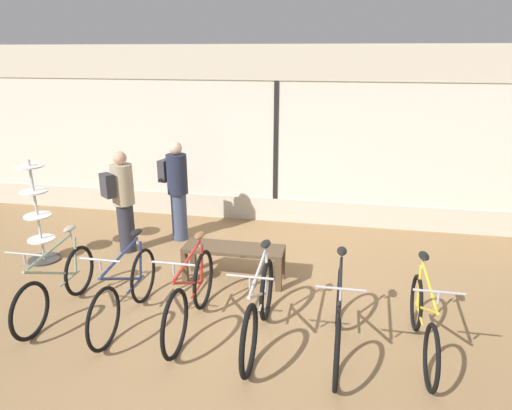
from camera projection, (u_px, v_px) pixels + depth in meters
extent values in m
plane|color=#99754C|center=(235.00, 313.00, 5.64)|extent=(24.00, 24.00, 0.00)
cube|color=beige|center=(275.00, 209.00, 8.67)|extent=(12.00, 0.08, 0.45)
cube|color=silver|center=(276.00, 142.00, 8.26)|extent=(12.00, 0.04, 2.15)
cube|color=beige|center=(277.00, 62.00, 7.82)|extent=(12.00, 0.08, 0.60)
cube|color=black|center=(276.00, 142.00, 8.23)|extent=(0.08, 0.02, 2.15)
torus|color=black|center=(79.00, 271.00, 6.02)|extent=(0.05, 0.66, 0.66)
torus|color=black|center=(30.00, 311.00, 5.08)|extent=(0.05, 0.66, 0.66)
cylinder|color=gray|center=(52.00, 273.00, 5.44)|extent=(0.03, 0.94, 0.51)
cylinder|color=gray|center=(75.00, 255.00, 5.90)|extent=(0.03, 0.11, 0.49)
cylinder|color=gray|center=(50.00, 251.00, 5.38)|extent=(0.03, 0.87, 0.10)
cylinder|color=gray|center=(70.00, 279.00, 5.81)|extent=(0.03, 0.45, 0.03)
cylinder|color=#B2B2B7|center=(71.00, 234.00, 5.77)|extent=(0.02, 0.02, 0.14)
ellipsoid|color=#B2A893|center=(70.00, 228.00, 5.74)|extent=(0.11, 0.22, 0.06)
cylinder|color=#B2B2B7|center=(25.00, 259.00, 4.94)|extent=(0.02, 0.02, 0.12)
cylinder|color=#ADADB2|center=(24.00, 254.00, 4.92)|extent=(0.46, 0.02, 0.02)
torus|color=black|center=(143.00, 276.00, 5.84)|extent=(0.04, 0.70, 0.70)
torus|color=black|center=(104.00, 319.00, 4.90)|extent=(0.04, 0.70, 0.70)
cylinder|color=navy|center=(122.00, 279.00, 5.26)|extent=(0.03, 0.95, 0.51)
cylinder|color=navy|center=(140.00, 260.00, 5.73)|extent=(0.03, 0.11, 0.49)
cylinder|color=navy|center=(121.00, 256.00, 5.20)|extent=(0.03, 0.88, 0.10)
cylinder|color=navy|center=(136.00, 284.00, 5.63)|extent=(0.03, 0.46, 0.03)
cylinder|color=#B2B2B7|center=(137.00, 238.00, 5.59)|extent=(0.02, 0.02, 0.14)
ellipsoid|color=black|center=(136.00, 232.00, 5.57)|extent=(0.11, 0.22, 0.06)
cylinder|color=#B2B2B7|center=(100.00, 265.00, 4.76)|extent=(0.02, 0.02, 0.12)
cylinder|color=#ADADB2|center=(100.00, 260.00, 4.74)|extent=(0.46, 0.02, 0.02)
torus|color=black|center=(203.00, 280.00, 5.70)|extent=(0.05, 0.75, 0.75)
torus|color=black|center=(175.00, 324.00, 4.77)|extent=(0.05, 0.75, 0.75)
cylinder|color=red|center=(188.00, 283.00, 5.12)|extent=(0.03, 0.93, 0.51)
cylinder|color=red|center=(202.00, 264.00, 5.58)|extent=(0.03, 0.11, 0.49)
cylinder|color=red|center=(188.00, 259.00, 5.06)|extent=(0.03, 0.86, 0.10)
cylinder|color=red|center=(198.00, 288.00, 5.49)|extent=(0.03, 0.45, 0.03)
cylinder|color=#B2B2B7|center=(200.00, 241.00, 5.45)|extent=(0.02, 0.02, 0.14)
ellipsoid|color=brown|center=(199.00, 235.00, 5.42)|extent=(0.11, 0.22, 0.06)
cylinder|color=#B2B2B7|center=(174.00, 269.00, 4.63)|extent=(0.02, 0.02, 0.12)
cylinder|color=#ADADB2|center=(173.00, 264.00, 4.61)|extent=(0.46, 0.02, 0.02)
torus|color=black|center=(266.00, 289.00, 5.47)|extent=(0.06, 0.74, 0.74)
torus|color=black|center=(249.00, 341.00, 4.50)|extent=(0.06, 0.74, 0.74)
cylinder|color=#BCBCC1|center=(258.00, 295.00, 4.87)|extent=(0.03, 0.97, 0.51)
cylinder|color=#BCBCC1|center=(266.00, 273.00, 5.35)|extent=(0.03, 0.11, 0.49)
cylinder|color=#BCBCC1|center=(258.00, 271.00, 4.81)|extent=(0.03, 0.90, 0.10)
cylinder|color=#BCBCC1|center=(263.00, 299.00, 5.25)|extent=(0.03, 0.47, 0.03)
cylinder|color=#B2B2B7|center=(266.00, 250.00, 5.22)|extent=(0.02, 0.02, 0.14)
ellipsoid|color=black|center=(266.00, 244.00, 5.19)|extent=(0.11, 0.22, 0.06)
cylinder|color=#B2B2B7|center=(250.00, 283.00, 4.36)|extent=(0.02, 0.02, 0.12)
cylinder|color=#ADADB2|center=(250.00, 277.00, 4.34)|extent=(0.46, 0.02, 0.02)
torus|color=black|center=(339.00, 297.00, 5.33)|extent=(0.05, 0.70, 0.70)
torus|color=black|center=(337.00, 354.00, 4.33)|extent=(0.05, 0.70, 0.70)
cylinder|color=black|center=(339.00, 305.00, 4.72)|extent=(0.03, 1.01, 0.51)
cylinder|color=black|center=(340.00, 281.00, 5.22)|extent=(0.03, 0.11, 0.49)
cylinder|color=black|center=(341.00, 280.00, 4.66)|extent=(0.03, 0.94, 0.10)
cylinder|color=black|center=(338.00, 308.00, 5.10)|extent=(0.03, 0.49, 0.03)
cylinder|color=#B2B2B7|center=(342.00, 258.00, 5.08)|extent=(0.02, 0.02, 0.14)
ellipsoid|color=black|center=(342.00, 251.00, 5.06)|extent=(0.11, 0.22, 0.06)
cylinder|color=#B2B2B7|center=(341.00, 295.00, 4.19)|extent=(0.02, 0.02, 0.12)
cylinder|color=#ADADB2|center=(341.00, 289.00, 4.17)|extent=(0.46, 0.02, 0.02)
torus|color=black|center=(416.00, 303.00, 5.26)|extent=(0.04, 0.65, 0.65)
torus|color=black|center=(431.00, 358.00, 4.32)|extent=(0.04, 0.65, 0.65)
cylinder|color=gold|center=(426.00, 309.00, 4.68)|extent=(0.03, 0.95, 0.51)
cylinder|color=gold|center=(419.00, 286.00, 5.15)|extent=(0.03, 0.11, 0.49)
cylinder|color=gold|center=(429.00, 284.00, 4.62)|extent=(0.03, 0.88, 0.10)
cylinder|color=gold|center=(419.00, 313.00, 5.05)|extent=(0.03, 0.46, 0.03)
cylinder|color=#B2B2B7|center=(423.00, 262.00, 5.01)|extent=(0.02, 0.02, 0.14)
ellipsoid|color=black|center=(424.00, 256.00, 4.99)|extent=(0.11, 0.22, 0.06)
cylinder|color=#B2B2B7|center=(438.00, 298.00, 4.18)|extent=(0.02, 0.02, 0.12)
cylinder|color=#ADADB2|center=(439.00, 292.00, 4.16)|extent=(0.46, 0.02, 0.02)
cylinder|color=#333333|center=(45.00, 259.00, 7.09)|extent=(0.48, 0.48, 0.03)
cylinder|color=silver|center=(37.00, 212.00, 6.84)|extent=(0.04, 0.04, 1.60)
cylinder|color=white|center=(41.00, 239.00, 6.98)|extent=(0.40, 0.40, 0.02)
cylinder|color=white|center=(38.00, 216.00, 6.86)|extent=(0.40, 0.40, 0.02)
cylinder|color=white|center=(34.00, 191.00, 6.74)|extent=(0.40, 0.40, 0.02)
cylinder|color=white|center=(30.00, 166.00, 6.62)|extent=(0.40, 0.40, 0.02)
cube|color=brown|center=(234.00, 249.00, 6.32)|extent=(1.40, 0.44, 0.05)
cube|color=brown|center=(185.00, 267.00, 6.35)|extent=(0.08, 0.08, 0.46)
cube|color=brown|center=(279.00, 275.00, 6.12)|extent=(0.08, 0.08, 0.46)
cube|color=brown|center=(193.00, 256.00, 6.69)|extent=(0.08, 0.08, 0.46)
cube|color=brown|center=(282.00, 264.00, 6.45)|extent=(0.08, 0.08, 0.46)
cylinder|color=#2D2D38|center=(126.00, 228.00, 7.30)|extent=(0.36, 0.36, 0.80)
cylinder|color=tan|center=(122.00, 185.00, 7.07)|extent=(0.48, 0.48, 0.63)
sphere|color=tan|center=(120.00, 158.00, 6.94)|extent=(0.21, 0.21, 0.21)
cube|color=#38383D|center=(107.00, 186.00, 6.91)|extent=(0.28, 0.26, 0.36)
cylinder|color=#424C6B|center=(179.00, 216.00, 7.76)|extent=(0.32, 0.32, 0.83)
cylinder|color=#23283D|center=(177.00, 174.00, 7.52)|extent=(0.42, 0.42, 0.66)
sphere|color=beige|center=(175.00, 148.00, 7.38)|extent=(0.21, 0.21, 0.21)
cube|color=#38383D|center=(165.00, 171.00, 7.62)|extent=(0.20, 0.27, 0.36)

